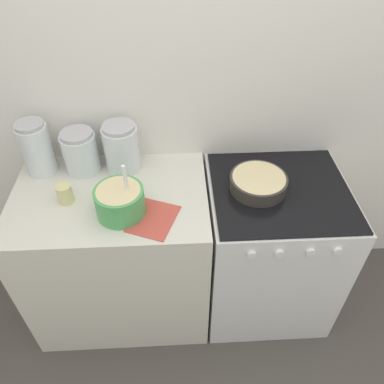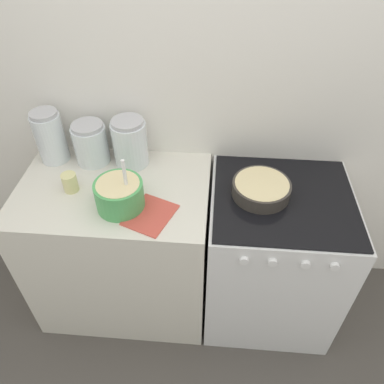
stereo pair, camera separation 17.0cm
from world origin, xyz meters
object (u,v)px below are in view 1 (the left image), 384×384
Objects in this scene: stove at (268,248)px; baking_pan at (258,182)px; mixing_bowl at (120,200)px; storage_jar_left at (38,151)px; tin_can at (65,194)px; storage_jar_right at (122,150)px; storage_jar_middle at (81,154)px.

stove is 3.27× the size of baking_pan.
storage_jar_left is (-0.42, 0.33, 0.04)m from mixing_bowl.
storage_jar_left reaches higher than mixing_bowl.
mixing_bowl is 2.87× the size of tin_can.
storage_jar_right is at bearing 163.27° from baking_pan.
mixing_bowl is 0.96× the size of storage_jar_left.
storage_jar_middle is at bearing 167.86° from stove.
stove is 9.67× the size of tin_can.
storage_jar_right reaches higher than storage_jar_middle.
tin_can is at bearing 161.05° from mixing_bowl.
storage_jar_right is (0.20, 0.00, 0.01)m from storage_jar_middle.
tin_can is at bearing -55.71° from storage_jar_left.
baking_pan is 0.90m from tin_can.
storage_jar_left is 1.10× the size of storage_jar_right.
stove is at bearing 1.63° from tin_can.
storage_jar_middle is 0.20m from storage_jar_right.
tin_can reaches higher than baking_pan.
storage_jar_middle reaches higher than baking_pan.
mixing_bowl reaches higher than storage_jar_middle.
stove is 4.08× the size of storage_jar_middle.
storage_jar_middle is at bearing 123.78° from mixing_bowl.
mixing_bowl is at bearing -37.71° from storage_jar_left.
stove is 1.13m from storage_jar_middle.
storage_jar_middle is at bearing 79.90° from tin_can.
mixing_bowl is 1.05× the size of storage_jar_right.
storage_jar_middle is at bearing 180.00° from storage_jar_right.
mixing_bowl is 0.65m from baking_pan.
baking_pan is (0.64, 0.13, -0.04)m from mixing_bowl.
stove is at bearing -6.25° from baking_pan.
stove is 0.50m from baking_pan.
stove is at bearing -10.08° from storage_jar_left.
mixing_bowl is 1.21× the size of storage_jar_middle.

